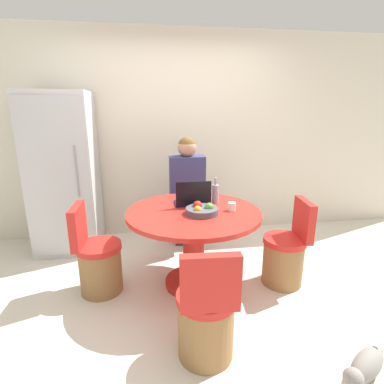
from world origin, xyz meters
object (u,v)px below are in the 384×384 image
Objects in this scene: laptop at (193,199)px; fruit_bowl at (202,210)px; chair_left_side at (98,263)px; chair_near_camera at (206,320)px; bottle at (215,193)px; refrigerator at (64,174)px; dining_table at (194,233)px; chair_right_side at (285,255)px; person_seated at (187,188)px; cat at (365,366)px.

fruit_bowl is at bearing 99.78° from laptop.
chair_left_side is 1.08m from fruit_bowl.
laptop is at bearing -90.36° from chair_near_camera.
fruit_bowl is at bearing -122.19° from bottle.
refrigerator reaches higher than chair_left_side.
chair_near_camera reaches higher than dining_table.
refrigerator reaches higher than chair_right_side.
bottle is (-0.63, 0.31, 0.56)m from chair_right_side.
chair_near_camera is at bearing 86.47° from laptop.
person_seated reaches higher than dining_table.
chair_right_side is 0.96m from fruit_bowl.
person_seated is 5.36× the size of bottle.
chair_right_side is 0.90m from bottle.
person_seated is at bearing 107.73° from bottle.
person_seated is at bearing -47.38° from chair_left_side.
chair_near_camera is (1.31, -1.91, -0.63)m from refrigerator.
chair_near_camera and chair_right_side have the same top height.
cat is at bearing 123.04° from laptop.
cat is (0.96, -0.32, -0.20)m from chair_near_camera.
cat is (0.66, -1.41, -0.77)m from bottle.
laptop is at bearing -79.29° from chair_left_side.
chair_left_side is 1.00× the size of chair_near_camera.
cat is (1.80, -1.23, -0.20)m from chair_left_side.
refrigerator is at bearing 26.73° from chair_left_side.
dining_table is 1.46× the size of chair_near_camera.
chair_left_side is 1.77m from chair_right_side.
dining_table is 4.87× the size of bottle.
dining_table is at bearing 86.86° from person_seated.
chair_right_side is at bearing -118.73° from cat.
chair_near_camera is 2.93× the size of fruit_bowl.
dining_table is 0.92m from chair_right_side.
chair_left_side is 3.34× the size of bottle.
bottle is at bearing 107.73° from person_seated.
chair_right_side is 1.88× the size of cat.
refrigerator reaches higher than laptop.
fruit_bowl is (0.04, -0.26, -0.02)m from laptop.
fruit_bowl reaches higher than dining_table.
dining_table is 4.28× the size of fruit_bowl.
bottle is (1.61, -0.82, -0.07)m from refrigerator.
refrigerator is 2.18× the size of chair_left_side.
laptop is at bearing -87.35° from cat.
chair_right_side is 0.62× the size of person_seated.
chair_near_camera is 1.00× the size of chair_right_side.
person_seated is (-0.83, 0.94, 0.46)m from chair_right_side.
dining_table is at bearing -36.93° from refrigerator.
refrigerator reaches higher than cat.
laptop is at bearing 84.58° from dining_table.
cat is at bearing -64.85° from bottle.
dining_table is 0.92m from chair_left_side.
bottle is 1.74m from cat.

